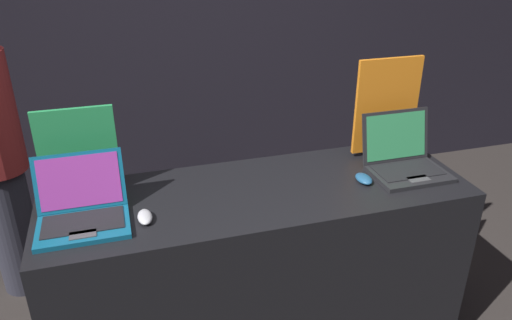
# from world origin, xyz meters

# --- Properties ---
(wall_back) EXTENTS (8.00, 0.05, 2.80)m
(wall_back) POSITION_xyz_m (0.00, 2.12, 1.40)
(wall_back) COLOR black
(wall_back) RESTS_ON ground_plane
(display_counter) EXTENTS (1.90, 0.64, 0.92)m
(display_counter) POSITION_xyz_m (0.00, 0.32, 0.46)
(display_counter) COLOR black
(display_counter) RESTS_ON ground_plane
(laptop_front) EXTENTS (0.35, 0.32, 0.24)m
(laptop_front) POSITION_xyz_m (-0.74, 0.27, 0.98)
(laptop_front) COLOR #0F5170
(laptop_front) RESTS_ON display_counter
(mouse_front) EXTENTS (0.06, 0.11, 0.03)m
(mouse_front) POSITION_xyz_m (-0.51, 0.21, 0.94)
(mouse_front) COLOR #B2B2B7
(mouse_front) RESTS_ON display_counter
(promo_stand_front) EXTENTS (0.33, 0.07, 0.39)m
(promo_stand_front) POSITION_xyz_m (-0.74, 0.52, 1.11)
(promo_stand_front) COLOR black
(promo_stand_front) RESTS_ON display_counter
(laptop_back) EXTENTS (0.35, 0.31, 0.26)m
(laptop_back) POSITION_xyz_m (0.72, 0.31, 0.99)
(laptop_back) COLOR black
(laptop_back) RESTS_ON display_counter
(mouse_back) EXTENTS (0.07, 0.11, 0.03)m
(mouse_back) POSITION_xyz_m (0.48, 0.26, 0.94)
(mouse_back) COLOR navy
(mouse_back) RESTS_ON display_counter
(promo_stand_back) EXTENTS (0.34, 0.07, 0.50)m
(promo_stand_back) POSITION_xyz_m (0.72, 0.51, 1.16)
(promo_stand_back) COLOR black
(promo_stand_back) RESTS_ON display_counter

